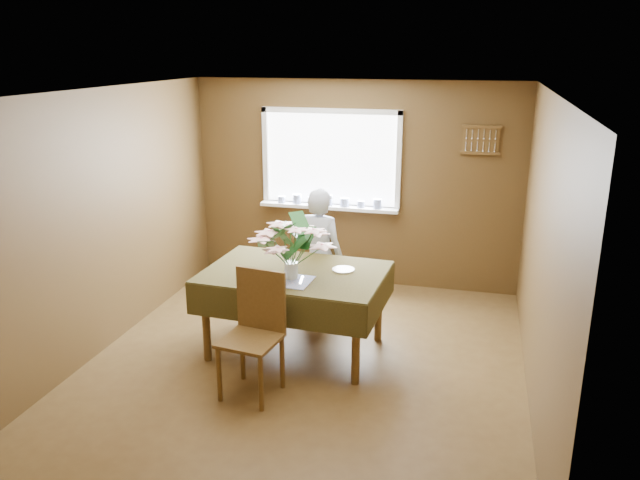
% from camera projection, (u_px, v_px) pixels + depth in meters
% --- Properties ---
extents(floor, '(4.50, 4.50, 0.00)m').
position_uv_depth(floor, '(305.00, 363.00, 5.89)').
color(floor, '#543B1C').
rests_on(floor, ground).
extents(ceiling, '(4.50, 4.50, 0.00)m').
position_uv_depth(ceiling, '(303.00, 92.00, 5.15)').
color(ceiling, white).
rests_on(ceiling, wall_back).
extents(wall_back, '(4.00, 0.00, 4.00)m').
position_uv_depth(wall_back, '(355.00, 185.00, 7.60)').
color(wall_back, brown).
rests_on(wall_back, floor).
extents(wall_front, '(4.00, 0.00, 4.00)m').
position_uv_depth(wall_front, '(193.00, 350.00, 3.44)').
color(wall_front, brown).
rests_on(wall_front, floor).
extents(wall_left, '(0.00, 4.50, 4.50)m').
position_uv_depth(wall_left, '(105.00, 221.00, 6.00)').
color(wall_left, brown).
rests_on(wall_left, floor).
extents(wall_right, '(0.00, 4.50, 4.50)m').
position_uv_depth(wall_right, '(542.00, 254.00, 5.04)').
color(wall_right, brown).
rests_on(wall_right, floor).
extents(window_assembly, '(1.72, 0.20, 1.22)m').
position_uv_depth(window_assembly, '(330.00, 177.00, 7.59)').
color(window_assembly, white).
rests_on(window_assembly, wall_back).
extents(spoon_rack, '(0.44, 0.05, 0.33)m').
position_uv_depth(spoon_rack, '(481.00, 140.00, 7.04)').
color(spoon_rack, brown).
rests_on(spoon_rack, wall_back).
extents(dining_table, '(1.76, 1.25, 0.83)m').
position_uv_depth(dining_table, '(295.00, 281.00, 5.93)').
color(dining_table, brown).
rests_on(dining_table, floor).
extents(chair_far, '(0.43, 0.43, 0.97)m').
position_uv_depth(chair_far, '(319.00, 270.00, 6.81)').
color(chair_far, brown).
rests_on(chair_far, floor).
extents(chair_near, '(0.52, 0.52, 1.07)m').
position_uv_depth(chair_near, '(255.00, 329.00, 5.27)').
color(chair_near, brown).
rests_on(chair_near, floor).
extents(seated_woman, '(0.60, 0.46, 1.46)m').
position_uv_depth(seated_woman, '(320.00, 255.00, 6.64)').
color(seated_woman, white).
rests_on(seated_woman, floor).
extents(flower_bouquet, '(0.64, 0.64, 0.55)m').
position_uv_depth(flower_bouquet, '(291.00, 241.00, 5.61)').
color(flower_bouquet, white).
rests_on(flower_bouquet, dining_table).
extents(side_plate, '(0.27, 0.27, 0.01)m').
position_uv_depth(side_plate, '(343.00, 270.00, 5.92)').
color(side_plate, white).
rests_on(side_plate, dining_table).
extents(table_knife, '(0.05, 0.21, 0.00)m').
position_uv_depth(table_knife, '(301.00, 280.00, 5.65)').
color(table_knife, silver).
rests_on(table_knife, dining_table).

